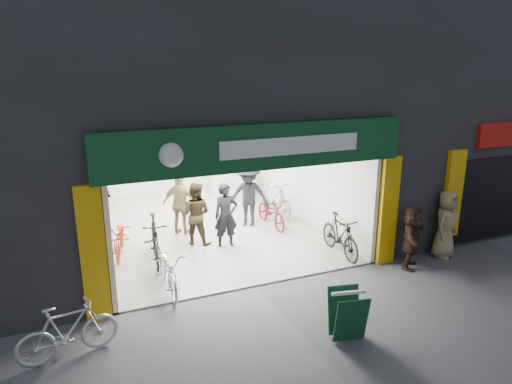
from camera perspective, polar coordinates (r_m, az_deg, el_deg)
ground at (r=9.98m, az=0.33°, el=-11.71°), size 60.00×60.00×0.00m
building at (r=13.84m, az=-4.46°, el=14.56°), size 17.00×10.27×8.00m
bike_left_front at (r=9.82m, az=-10.92°, el=-9.47°), size 0.67×1.80×0.93m
bike_left_midfront at (r=11.04m, az=-12.52°, el=-6.00°), size 0.78×1.98×1.16m
bike_left_midback at (r=11.81m, az=-16.62°, el=-5.49°), size 0.93×1.81×0.91m
bike_left_back at (r=15.20m, az=-18.21°, el=-0.31°), size 0.83×2.03×1.18m
bike_right_front at (r=11.46m, az=10.46°, el=-5.36°), size 0.59×1.76×1.04m
bike_right_mid at (r=13.24m, az=1.93°, el=-2.50°), size 0.61×1.71×0.90m
bike_right_back at (r=14.13m, az=2.22°, el=-0.73°), size 0.79×2.00×1.17m
parked_bike at (r=8.21m, az=-22.47°, el=-15.75°), size 1.65×0.71×0.96m
customer_a at (r=11.67m, az=-3.78°, el=-3.00°), size 0.64×0.44×1.70m
customer_b at (r=11.92m, az=-7.57°, el=-2.75°), size 1.03×0.98×1.69m
customer_c at (r=13.11m, az=-0.95°, el=-0.48°), size 1.39×1.22×1.86m
customer_d at (r=12.65m, az=-9.37°, el=-1.52°), size 1.09×0.96×1.77m
pedestrian_near at (r=12.02m, az=22.62°, el=-3.69°), size 0.98×0.85×1.69m
pedestrian_far at (r=11.14m, az=18.89°, el=-5.40°), size 1.29×1.28×1.48m
sandwich_board at (r=8.22m, az=11.36°, el=-14.70°), size 0.68×0.69×0.87m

